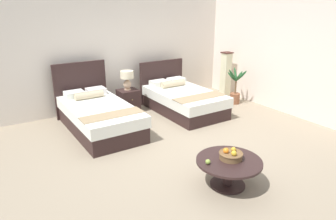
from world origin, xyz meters
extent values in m
cube|color=gray|center=(0.00, 0.00, -0.01)|extent=(9.78, 9.30, 0.02)
cube|color=silver|center=(0.00, 2.85, 1.40)|extent=(9.78, 0.12, 2.80)
cube|color=silver|center=(3.09, 0.40, 1.40)|extent=(0.12, 4.90, 2.80)
cube|color=#301F1E|center=(-1.05, 1.47, 0.16)|extent=(1.11, 2.15, 0.32)
cube|color=white|center=(-1.05, 1.47, 0.43)|extent=(1.15, 2.19, 0.22)
cube|color=#301F1E|center=(-1.05, 2.57, 0.62)|extent=(1.19, 0.06, 1.24)
cube|color=white|center=(-1.30, 2.28, 0.61)|extent=(0.40, 0.30, 0.14)
cube|color=white|center=(-0.81, 2.28, 0.61)|extent=(0.40, 0.30, 0.14)
cylinder|color=#C5B290|center=(-1.05, 2.04, 0.62)|extent=(0.61, 0.15, 0.15)
cube|color=#9B8361|center=(-1.05, 0.82, 0.55)|extent=(1.17, 0.37, 0.01)
cube|color=#301F1E|center=(1.05, 1.47, 0.14)|extent=(1.17, 1.98, 0.29)
cube|color=white|center=(1.05, 1.47, 0.40)|extent=(1.21, 2.02, 0.23)
cube|color=#301F1E|center=(1.04, 2.48, 0.54)|extent=(1.24, 0.06, 1.08)
cube|color=white|center=(0.79, 2.19, 0.59)|extent=(0.42, 0.30, 0.14)
cube|color=white|center=(1.30, 2.20, 0.59)|extent=(0.42, 0.30, 0.14)
cylinder|color=#C5B290|center=(1.05, 1.95, 0.59)|extent=(0.64, 0.15, 0.15)
cube|color=#9B8361|center=(1.05, 0.90, 0.52)|extent=(1.22, 0.40, 0.01)
cube|color=#301F1E|center=(-0.06, 2.21, 0.27)|extent=(0.45, 0.41, 0.54)
sphere|color=tan|center=(-0.06, 1.99, 0.35)|extent=(0.02, 0.02, 0.02)
cylinder|color=#CEA988|center=(-0.06, 2.23, 0.55)|extent=(0.16, 0.16, 0.02)
ellipsoid|color=#CEA988|center=(-0.06, 2.23, 0.67)|extent=(0.18, 0.18, 0.22)
cylinder|color=#99844C|center=(-0.06, 2.23, 0.80)|extent=(0.02, 0.02, 0.04)
cylinder|color=beige|center=(-0.06, 2.23, 0.91)|extent=(0.31, 0.31, 0.17)
cylinder|color=#301F1E|center=(-0.25, -1.43, 0.01)|extent=(0.51, 0.51, 0.02)
cylinder|color=#301F1E|center=(-0.25, -1.43, 0.19)|extent=(0.14, 0.14, 0.37)
cylinder|color=#301F1E|center=(-0.25, -1.43, 0.39)|extent=(0.93, 0.93, 0.04)
cylinder|color=brown|center=(-0.20, -1.40, 0.45)|extent=(0.32, 0.32, 0.09)
torus|color=brown|center=(-0.20, -1.40, 0.49)|extent=(0.34, 0.34, 0.02)
sphere|color=orange|center=(-0.25, -1.36, 0.53)|extent=(0.08, 0.08, 0.08)
sphere|color=gold|center=(-0.21, -1.48, 0.53)|extent=(0.08, 0.08, 0.08)
sphere|color=gold|center=(-0.13, -1.38, 0.52)|extent=(0.07, 0.07, 0.07)
sphere|color=#8EAB44|center=(-0.57, -1.35, 0.44)|extent=(0.07, 0.07, 0.07)
cube|color=#3C1C16|center=(2.72, 1.89, 0.01)|extent=(0.25, 0.25, 0.03)
cube|color=beige|center=(2.72, 1.89, 0.62)|extent=(0.21, 0.21, 1.18)
cube|color=#3C1C16|center=(2.72, 1.89, 1.22)|extent=(0.25, 0.25, 0.02)
cylinder|color=brown|center=(2.54, 1.31, 0.13)|extent=(0.25, 0.25, 0.27)
cylinder|color=brown|center=(2.54, 1.31, 0.43)|extent=(0.04, 0.04, 0.33)
ellipsoid|color=#24502A|center=(2.64, 1.32, 0.71)|extent=(0.25, 0.07, 0.26)
ellipsoid|color=#24502A|center=(2.61, 1.43, 0.74)|extent=(0.20, 0.29, 0.35)
ellipsoid|color=#24502A|center=(2.47, 1.40, 0.70)|extent=(0.18, 0.24, 0.26)
ellipsoid|color=#24502A|center=(2.42, 1.33, 0.75)|extent=(0.28, 0.10, 0.35)
ellipsoid|color=#24502A|center=(2.46, 1.20, 0.69)|extent=(0.19, 0.27, 0.26)
ellipsoid|color=#24502A|center=(2.59, 1.20, 0.74)|extent=(0.16, 0.28, 0.34)
camera|label=1|loc=(-3.09, -4.27, 2.54)|focal=33.54mm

